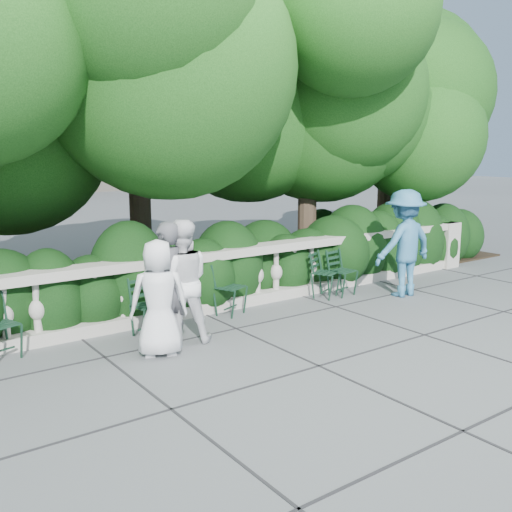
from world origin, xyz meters
TOP-DOWN VIEW (x-y plane):
  - ground at (0.00, 0.00)m, footprint 90.00×90.00m
  - balustrade at (0.00, 1.80)m, footprint 12.00×0.44m
  - shrub_hedge at (0.00, 3.00)m, footprint 15.00×2.60m
  - tree_canopy at (0.69, 3.19)m, footprint 15.04×6.52m
  - chair_b at (-3.53, 1.35)m, footprint 0.56×0.59m
  - chair_c at (-1.66, 1.11)m, footprint 0.47×0.51m
  - chair_d at (-0.11, 1.33)m, footprint 0.60×0.62m
  - chair_e at (2.15, 1.17)m, footprint 0.51×0.54m
  - chair_f at (1.84, 1.24)m, footprint 0.61×0.62m
  - person_businessman at (-1.88, 0.48)m, footprint 0.86×0.71m
  - person_woman_grey at (-1.66, 0.70)m, footprint 0.70×0.57m
  - person_casual_man at (-1.40, 0.77)m, footprint 1.00×0.91m
  - person_older_blue at (3.00, 0.67)m, footprint 1.27×0.78m

SIDE VIEW (x-z plane):
  - ground at x=0.00m, z-range 0.00..0.00m
  - shrub_hedge at x=0.00m, z-range -0.85..0.85m
  - chair_b at x=-3.53m, z-range -0.42..0.42m
  - chair_c at x=-1.66m, z-range -0.42..0.42m
  - chair_d at x=-0.11m, z-range -0.42..0.42m
  - chair_e at x=2.15m, z-range -0.42..0.42m
  - chair_f at x=1.84m, z-range -0.42..0.42m
  - balustrade at x=0.00m, z-range -0.01..0.99m
  - person_businessman at x=-1.88m, z-range 0.00..1.50m
  - person_woman_grey at x=-1.66m, z-range 0.00..1.68m
  - person_casual_man at x=-1.40m, z-range 0.00..1.68m
  - person_older_blue at x=3.00m, z-range 0.00..1.90m
  - tree_canopy at x=0.69m, z-range 0.57..7.35m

